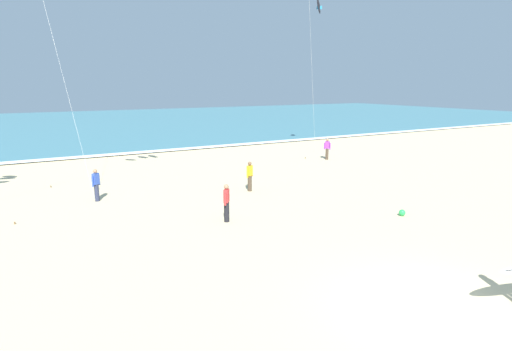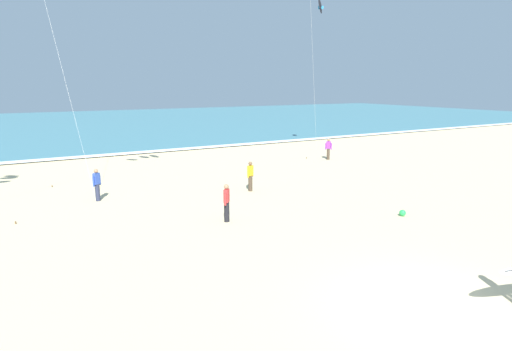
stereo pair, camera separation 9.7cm
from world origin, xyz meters
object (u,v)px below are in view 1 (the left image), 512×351
Objects in this scene: bystander_purple_top at (327,149)px; bystander_yellow_top at (250,176)px; bystander_blue_top at (96,185)px; bystander_red_top at (227,203)px; beach_ball at (402,213)px; kite_delta_charcoal_high at (319,7)px.

bystander_yellow_top is (-9.73, -5.50, 0.00)m from bystander_purple_top.
bystander_blue_top and bystander_red_top have the same top height.
bystander_yellow_top is 7.97m from beach_ball.
bystander_yellow_top and bystander_red_top have the same top height.
bystander_red_top is at bearing -129.69° from bystander_yellow_top.
bystander_yellow_top is 1.00× the size of bystander_blue_top.
kite_delta_charcoal_high is 7.68× the size of bystander_yellow_top.
beach_ball is (3.58, -7.09, -0.67)m from bystander_yellow_top.
bystander_red_top is (4.06, -5.99, 0.00)m from bystander_blue_top.
bystander_blue_top is at bearing -159.21° from kite_delta_charcoal_high.
bystander_red_top is at bearing -55.86° from bystander_blue_top.
bystander_red_top is 7.59m from beach_ball.
bystander_red_top is at bearing -138.32° from kite_delta_charcoal_high.
bystander_yellow_top is 7.65m from bystander_blue_top.
bystander_blue_top is at bearing 140.44° from beach_ball.
bystander_purple_top and bystander_yellow_top have the same top height.
bystander_purple_top is at bearing 63.97° from beach_ball.
bystander_purple_top is 5.68× the size of beach_ball.
bystander_red_top is (-13.06, -9.51, 0.00)m from bystander_purple_top.
bystander_blue_top reaches higher than beach_ball.
bystander_yellow_top and bystander_blue_top have the same top height.
bystander_blue_top is at bearing 165.04° from bystander_yellow_top.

